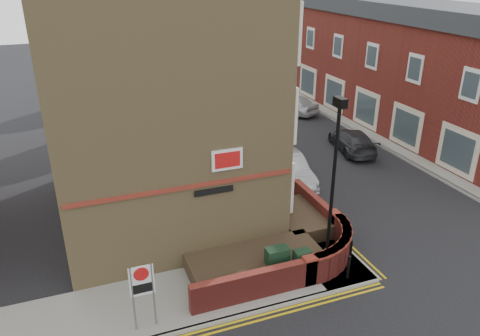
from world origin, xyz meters
name	(u,v)px	position (x,y,z in m)	size (l,w,h in m)	color
ground	(301,301)	(0.00, 0.00, 0.00)	(120.00, 120.00, 0.00)	black
pavement_corner	(186,296)	(-3.50, 1.50, 0.06)	(13.00, 3.00, 0.12)	gray
pavement_main	(212,136)	(2.00, 16.00, 0.06)	(2.00, 32.00, 0.12)	gray
pavement_far	(386,131)	(13.00, 13.00, 0.06)	(4.00, 40.00, 0.12)	gray
kerb_side	(199,327)	(-3.50, 0.00, 0.06)	(13.00, 0.15, 0.12)	gray
kerb_main_near	(227,134)	(3.00, 16.00, 0.06)	(0.15, 32.00, 0.12)	gray
kerb_main_far	(360,134)	(11.00, 13.00, 0.06)	(0.15, 40.00, 0.12)	gray
yellow_lines_side	(201,333)	(-3.50, -0.25, 0.01)	(13.00, 0.28, 0.01)	gold
yellow_lines_main	(231,135)	(3.25, 16.00, 0.01)	(0.28, 32.00, 0.01)	gold
corner_building	(154,70)	(-2.84, 8.00, 6.23)	(8.95, 10.40, 13.60)	#947C4F
garden_wall	(270,260)	(0.00, 2.50, 0.00)	(6.80, 6.00, 1.20)	maroon
lamppost	(333,187)	(1.60, 1.20, 3.34)	(0.25, 0.50, 6.30)	black
utility_cabinet_large	(277,263)	(-0.30, 1.30, 0.72)	(0.80, 0.45, 1.20)	black
utility_cabinet_small	(302,264)	(0.50, 1.00, 0.67)	(0.55, 0.40, 1.10)	black
bollard_near	(348,267)	(2.00, 0.40, 0.57)	(0.11, 0.11, 0.90)	black
bollard_far	(350,251)	(2.60, 1.20, 0.57)	(0.11, 0.11, 0.90)	black
zone_sign	(142,286)	(-5.00, 0.50, 1.64)	(0.72, 0.07, 2.20)	slate
far_terrace	(376,57)	(14.50, 17.00, 4.04)	(5.40, 30.40, 8.00)	maroon
far_terrace_cream	(260,23)	(14.50, 38.00, 4.05)	(5.40, 12.40, 8.00)	beige
tree_near	(221,69)	(2.00, 14.05, 4.70)	(3.64, 3.65, 6.70)	#382B1E
tree_mid	(185,40)	(2.00, 22.05, 5.20)	(4.03, 4.03, 7.42)	#382B1E
tree_far	(161,30)	(2.00, 30.05, 4.91)	(3.81, 3.81, 7.00)	#382B1E
traffic_light_assembly	(182,66)	(2.40, 25.00, 2.78)	(0.20, 0.16, 4.20)	black
silver_car_near	(288,168)	(3.60, 8.43, 0.72)	(1.53, 4.38, 1.44)	#A1A4A9
red_car_main	(214,96)	(4.32, 22.82, 0.73)	(2.41, 5.24, 1.46)	maroon
grey_car_far	(352,140)	(9.00, 10.92, 0.63)	(1.76, 4.33, 1.26)	#2B2C30
silver_car_far	(292,104)	(9.00, 18.88, 0.71)	(1.68, 4.17, 1.42)	#B8BAC0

